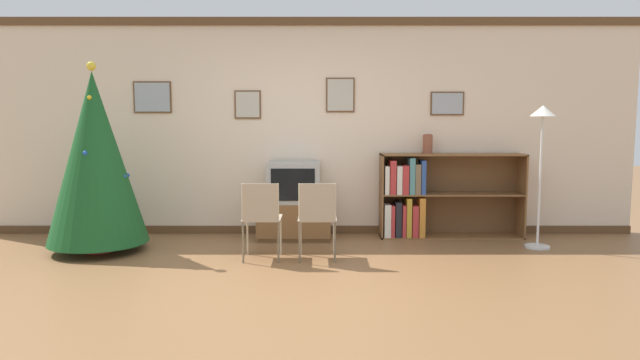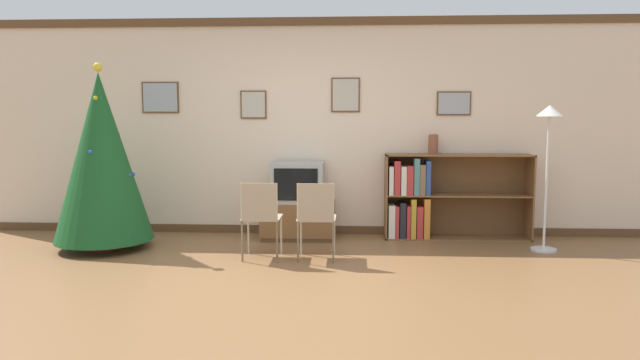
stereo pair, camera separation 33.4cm
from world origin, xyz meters
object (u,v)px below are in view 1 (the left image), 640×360
tv_console (295,220)px  folding_chair_left (262,216)px  vase (428,144)px  standing_lamp (543,139)px  christmas_tree (96,158)px  folding_chair_right (318,216)px  television (295,182)px  bookshelf (425,197)px

tv_console → folding_chair_left: 1.14m
vase → standing_lamp: bearing=-29.0°
christmas_tree → tv_console: 2.38m
folding_chair_right → vase: size_ratio=3.43×
tv_console → vase: bearing=5.1°
christmas_tree → folding_chair_right: 2.53m
folding_chair_left → standing_lamp: (3.08, 0.58, 0.77)m
folding_chair_right → television: bearing=105.1°
christmas_tree → vase: (3.78, 0.80, 0.12)m
tv_console → television: television is taller
vase → bookshelf: bearing=-127.5°
tv_console → vase: size_ratio=3.69×
christmas_tree → television: christmas_tree is taller
christmas_tree → folding_chair_left: 1.98m
tv_console → folding_chair_left: folding_chair_left is taller
bookshelf → standing_lamp: bearing=-26.6°
vase → standing_lamp: size_ratio=0.15×
bookshelf → vase: vase is taller
folding_chair_right → standing_lamp: bearing=13.0°
christmas_tree → tv_console: christmas_tree is taller
folding_chair_right → standing_lamp: (2.51, 0.58, 0.77)m
folding_chair_right → vase: vase is taller
folding_chair_right → bookshelf: bookshelf is taller
tv_console → vase: vase is taller
standing_lamp → bookshelf: bearing=153.4°
television → folding_chair_left: television is taller
christmas_tree → folding_chair_left: christmas_tree is taller
bookshelf → folding_chair_left: bearing=-148.2°
christmas_tree → folding_chair_left: size_ratio=2.53×
television → folding_chair_right: 1.13m
folding_chair_left → vase: vase is taller
standing_lamp → christmas_tree: bearing=-178.2°
christmas_tree → bookshelf: christmas_tree is taller
tv_console → folding_chair_left: bearing=-105.0°
television → vase: vase is taller
folding_chair_left → vase: size_ratio=3.43×
vase → tv_console: bearing=-174.9°
christmas_tree → folding_chair_left: (1.85, -0.42, -0.56)m
television → folding_chair_right: size_ratio=0.76×
television → bookshelf: bookshelf is taller
folding_chair_left → bookshelf: 2.23m
tv_console → television: (0.00, -0.00, 0.47)m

